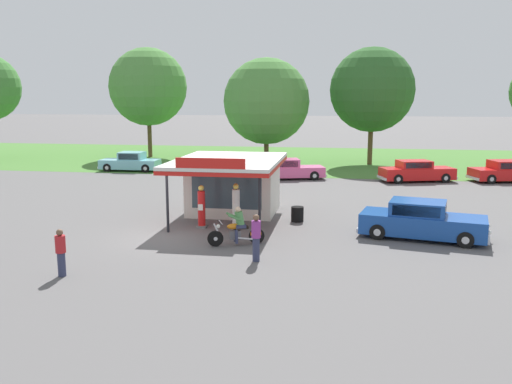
# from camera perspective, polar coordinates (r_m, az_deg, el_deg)

# --- Properties ---
(ground_plane) EXTENTS (300.00, 300.00, 0.00)m
(ground_plane) POSITION_cam_1_polar(r_m,az_deg,el_deg) (23.33, -9.30, -4.71)
(ground_plane) COLOR #5B5959
(grass_verge_strip) EXTENTS (120.00, 24.00, 0.01)m
(grass_verge_strip) POSITION_cam_1_polar(r_m,az_deg,el_deg) (52.22, 1.15, 3.59)
(grass_verge_strip) COLOR #477A33
(grass_verge_strip) RESTS_ON ground
(service_station_kiosk) EXTENTS (4.99, 7.18, 3.37)m
(service_station_kiosk) POSITION_cam_1_polar(r_m,az_deg,el_deg) (27.32, -2.47, 1.18)
(service_station_kiosk) COLOR silver
(service_station_kiosk) RESTS_ON ground
(gas_pump_nearside) EXTENTS (0.44, 0.44, 1.96)m
(gas_pump_nearside) POSITION_cam_1_polar(r_m,az_deg,el_deg) (24.56, -5.81, -1.73)
(gas_pump_nearside) COLOR slate
(gas_pump_nearside) RESTS_ON ground
(gas_pump_offside) EXTENTS (0.44, 0.44, 2.08)m
(gas_pump_offside) POSITION_cam_1_polar(r_m,az_deg,el_deg) (24.19, -2.14, -1.72)
(gas_pump_offside) COLOR slate
(gas_pump_offside) RESTS_ON ground
(motorcycle_with_rider) EXTENTS (2.19, 1.07, 1.58)m
(motorcycle_with_rider) POSITION_cam_1_polar(r_m,az_deg,el_deg) (21.62, -2.02, -3.97)
(motorcycle_with_rider) COLOR black
(motorcycle_with_rider) RESTS_ON ground
(featured_classic_sedan) EXTENTS (5.50, 2.95, 1.60)m
(featured_classic_sedan) POSITION_cam_1_polar(r_m,az_deg,el_deg) (23.66, 17.18, -2.99)
(featured_classic_sedan) COLOR #19479E
(featured_classic_sedan) RESTS_ON ground
(parked_car_back_row_centre_left) EXTENTS (5.72, 3.17, 1.50)m
(parked_car_back_row_centre_left) POSITION_cam_1_polar(r_m,az_deg,el_deg) (41.79, 25.25, 1.95)
(parked_car_back_row_centre_left) COLOR red
(parked_car_back_row_centre_left) RESTS_ON ground
(parked_car_second_row_spare) EXTENTS (4.92, 2.02, 1.53)m
(parked_car_second_row_spare) POSITION_cam_1_polar(r_m,az_deg,el_deg) (44.54, -13.19, 3.09)
(parked_car_second_row_spare) COLOR #7AC6D1
(parked_car_second_row_spare) RESTS_ON ground
(parked_car_back_row_left) EXTENTS (5.52, 3.11, 1.47)m
(parked_car_back_row_left) POSITION_cam_1_polar(r_m,az_deg,el_deg) (39.10, 3.36, 2.38)
(parked_car_back_row_left) COLOR #E55993
(parked_car_back_row_left) RESTS_ON ground
(parked_car_back_row_far_right) EXTENTS (5.51, 3.18, 1.49)m
(parked_car_back_row_far_right) POSITION_cam_1_polar(r_m,az_deg,el_deg) (39.51, 16.67, 2.08)
(parked_car_back_row_far_right) COLOR red
(parked_car_back_row_far_right) RESTS_ON ground
(bystander_standing_back_lot) EXTENTS (0.34, 0.34, 1.74)m
(bystander_standing_back_lot) POSITION_cam_1_polar(r_m,az_deg,el_deg) (19.45, 0.01, -4.75)
(bystander_standing_back_lot) COLOR #2D3351
(bystander_standing_back_lot) RESTS_ON ground
(bystander_leaning_by_kiosk) EXTENTS (0.34, 0.34, 1.61)m
(bystander_leaning_by_kiosk) POSITION_cam_1_polar(r_m,az_deg,el_deg) (19.01, -20.02, -5.97)
(bystander_leaning_by_kiosk) COLOR #2D3351
(bystander_leaning_by_kiosk) RESTS_ON ground
(tree_oak_far_left) EXTENTS (7.30, 7.30, 10.15)m
(tree_oak_far_left) POSITION_cam_1_polar(r_m,az_deg,el_deg) (48.16, 12.12, 10.39)
(tree_oak_far_left) COLOR brown
(tree_oak_far_left) RESTS_ON ground
(tree_oak_distant_spare) EXTENTS (7.41, 7.41, 9.22)m
(tree_oak_distant_spare) POSITION_cam_1_polar(r_m,az_deg,el_deg) (46.88, 1.12, 9.61)
(tree_oak_distant_spare) COLOR brown
(tree_oak_distant_spare) RESTS_ON ground
(tree_oak_left) EXTENTS (7.54, 7.54, 10.63)m
(tree_oak_left) POSITION_cam_1_polar(r_m,az_deg,el_deg) (54.31, -11.40, 10.89)
(tree_oak_left) COLOR brown
(tree_oak_left) RESTS_ON ground
(spare_tire_stack) EXTENTS (0.60, 0.60, 0.72)m
(spare_tire_stack) POSITION_cam_1_polar(r_m,az_deg,el_deg) (25.78, 4.41, -2.36)
(spare_tire_stack) COLOR black
(spare_tire_stack) RESTS_ON ground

